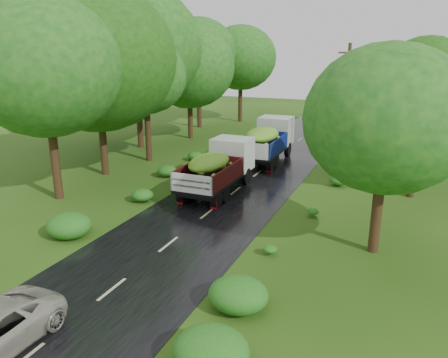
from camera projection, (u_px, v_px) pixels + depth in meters
The scene contains 9 objects.
ground at pixel (112, 290), 15.47m from camera, with size 120.00×120.00×0.00m, color #1E400D.
road at pixel (179, 236), 19.87m from camera, with size 6.50×80.00×0.02m, color black.
road_lines at pixel (190, 227), 20.75m from camera, with size 0.12×69.60×0.00m.
truck_near at pixel (220, 165), 25.62m from camera, with size 2.41×6.70×2.82m.
truck_far at pixel (268, 139), 32.49m from camera, with size 2.65×7.18×3.00m.
utility_pole at pixel (345, 104), 30.57m from camera, with size 1.48×0.40×8.51m.
trees_left at pixel (159, 60), 35.10m from camera, with size 7.43×32.92×10.31m.
trees_right at pixel (413, 89), 31.02m from camera, with size 5.41×32.29×7.69m.
shrubs at pixel (247, 177), 27.71m from camera, with size 11.90×44.00×0.70m.
Camera 1 is at (8.99, -11.03, 8.26)m, focal length 35.00 mm.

